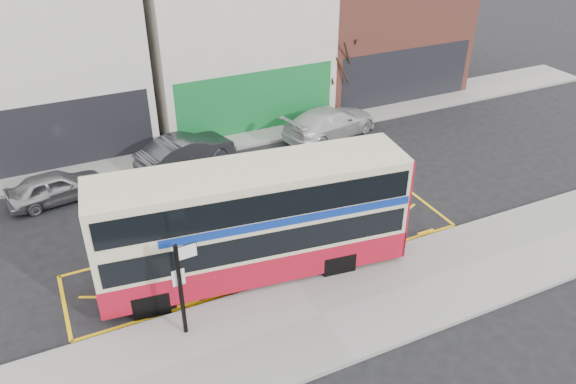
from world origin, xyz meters
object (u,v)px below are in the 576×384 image
double_decker_bus (254,221)px  car_white (330,122)px  car_grey (186,151)px  street_tree_right (339,48)px  car_silver (56,187)px  bus_stop_post (182,281)px

double_decker_bus → car_white: double_decker_bus is taller
car_grey → street_tree_right: street_tree_right is taller
car_silver → street_tree_right: 15.45m
double_decker_bus → car_white: (7.54, 8.45, -1.34)m
car_silver → car_grey: car_grey is taller
car_silver → street_tree_right: bearing=-86.4°
car_grey → street_tree_right: 9.97m
bus_stop_post → car_silver: 10.03m
bus_stop_post → car_white: 14.70m
car_silver → street_tree_right: size_ratio=0.71×
double_decker_bus → bus_stop_post: double_decker_bus is taller
bus_stop_post → street_tree_right: (12.23, 12.73, 1.61)m
car_grey → double_decker_bus: bearing=162.6°
double_decker_bus → street_tree_right: bearing=56.6°
bus_stop_post → street_tree_right: 17.72m
double_decker_bus → car_silver: 9.64m
car_silver → double_decker_bus: bearing=-153.1°
car_white → street_tree_right: size_ratio=0.98×
car_silver → bus_stop_post: bearing=-173.2°
bus_stop_post → car_grey: size_ratio=0.69×
double_decker_bus → car_white: size_ratio=1.97×
double_decker_bus → bus_stop_post: bearing=-140.9°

